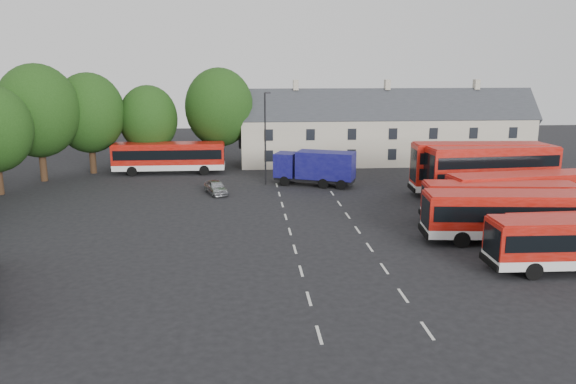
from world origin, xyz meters
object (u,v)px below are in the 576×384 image
object	(u,v)px
bus_dd_south	(491,169)
box_truck	(316,166)
lamppost	(265,136)
silver_car	(216,187)

from	to	relation	value
bus_dd_south	box_truck	size ratio (longest dim) A/B	1.44
bus_dd_south	box_truck	bearing A→B (deg)	150.12
lamppost	silver_car	bearing A→B (deg)	-141.54
box_truck	silver_car	bearing A→B (deg)	-141.39
bus_dd_south	silver_car	distance (m)	25.05
silver_car	bus_dd_south	bearing A→B (deg)	-28.50
bus_dd_south	box_truck	distance (m)	16.44
silver_car	lamppost	xyz separation A→B (m)	(4.84, 3.84, 4.28)
box_truck	lamppost	size ratio (longest dim) A/B	0.90
box_truck	silver_car	distance (m)	10.31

